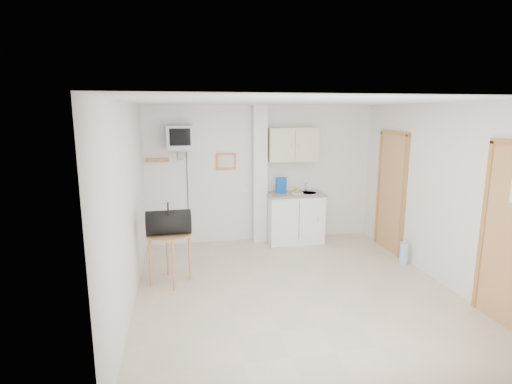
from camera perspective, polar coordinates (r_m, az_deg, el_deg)
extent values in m
plane|color=beige|center=(5.63, 5.43, -13.62)|extent=(4.50, 4.50, 0.00)
cube|color=white|center=(7.38, 0.73, 2.60)|extent=(4.20, 0.04, 2.50)
cube|color=white|center=(3.23, 17.25, -9.56)|extent=(4.20, 0.04, 2.50)
cube|color=white|center=(5.06, -17.77, -2.03)|extent=(0.04, 4.50, 2.50)
cube|color=white|center=(6.16, 24.77, -0.21)|extent=(0.04, 4.50, 2.50)
cube|color=white|center=(5.11, 5.97, 12.71)|extent=(4.20, 4.50, 0.04)
cube|color=white|center=(7.26, 0.51, 2.46)|extent=(0.25, 0.22, 2.50)
cube|color=#C36843|center=(7.23, -4.31, 4.38)|extent=(0.36, 0.03, 0.30)
cube|color=silver|center=(7.21, -4.30, 4.37)|extent=(0.28, 0.01, 0.22)
cube|color=tan|center=(7.17, -13.90, 4.43)|extent=(0.40, 0.05, 0.06)
cube|color=white|center=(7.36, -1.70, 0.20)|extent=(0.15, 0.02, 0.08)
cylinder|color=tan|center=(7.12, -15.13, 4.24)|extent=(0.02, 0.08, 0.02)
cylinder|color=tan|center=(7.11, -13.92, 4.29)|extent=(0.02, 0.08, 0.02)
cylinder|color=tan|center=(7.11, -12.71, 4.34)|extent=(0.02, 0.08, 0.02)
cube|color=#935F34|center=(7.22, 18.73, -0.21)|extent=(0.04, 0.75, 2.00)
cube|color=#935C2F|center=(7.22, 18.70, -0.21)|extent=(0.06, 0.87, 2.06)
cube|color=white|center=(7.42, 5.54, -3.79)|extent=(1.00, 0.55, 0.88)
cube|color=gray|center=(7.32, 5.61, -0.32)|extent=(1.03, 0.58, 0.04)
cylinder|color=#B7B7BA|center=(7.39, 7.47, -0.28)|extent=(0.30, 0.30, 0.05)
cylinder|color=#B7B7BA|center=(7.50, 7.15, 0.72)|extent=(0.02, 0.02, 0.16)
cylinder|color=#B7B7BA|center=(7.43, 7.31, 1.20)|extent=(0.02, 0.13, 0.02)
cube|color=beige|center=(7.29, 5.26, 6.80)|extent=(0.90, 0.32, 0.60)
cube|color=#0F45A3|center=(7.26, 3.62, 0.96)|extent=(0.19, 0.07, 0.29)
cylinder|color=white|center=(7.29, 5.92, -0.15)|extent=(0.22, 0.22, 0.01)
sphere|color=tan|center=(7.28, 5.93, 0.21)|extent=(0.11, 0.11, 0.11)
cube|color=slate|center=(7.01, -10.74, 5.89)|extent=(0.36, 0.32, 0.02)
cube|color=slate|center=(7.15, -10.73, 5.35)|extent=(0.10, 0.06, 0.20)
cube|color=#B8B8BB|center=(6.93, -10.81, 7.65)|extent=(0.44, 0.42, 0.40)
cube|color=black|center=(6.71, -10.80, 7.71)|extent=(0.34, 0.02, 0.28)
cylinder|color=black|center=(7.28, -9.71, -0.76)|extent=(0.01, 0.01, 1.73)
cylinder|color=tan|center=(5.69, -12.29, -5.92)|extent=(0.63, 0.63, 0.03)
cylinder|color=tan|center=(5.85, -9.45, -9.08)|extent=(0.04, 0.04, 0.69)
cylinder|color=tan|center=(6.06, -12.54, -8.46)|extent=(0.04, 0.04, 0.69)
cylinder|color=tan|center=(5.77, -14.87, -9.58)|extent=(0.04, 0.04, 0.69)
cylinder|color=tan|center=(5.55, -11.70, -10.30)|extent=(0.04, 0.04, 0.69)
cylinder|color=black|center=(5.61, -12.38, -4.25)|extent=(0.61, 0.35, 0.33)
torus|color=black|center=(5.57, -12.45, -2.70)|extent=(0.03, 0.25, 0.25)
cylinder|color=#A6C0E2|center=(6.83, 20.38, -8.16)|extent=(0.13, 0.13, 0.35)
cylinder|color=#A6C0E2|center=(6.77, 20.49, -6.58)|extent=(0.04, 0.04, 0.04)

